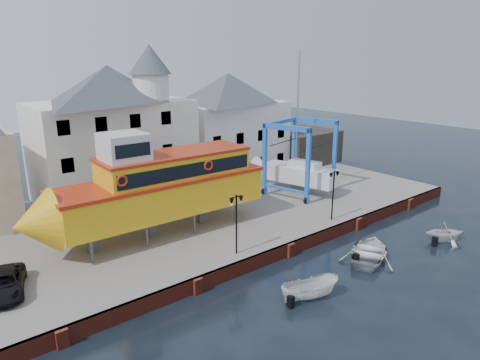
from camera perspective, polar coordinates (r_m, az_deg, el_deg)
ground at (r=31.62m, az=6.69°, el=-10.06°), size 140.00×140.00×0.00m
hardstanding at (r=39.23m, az=-4.83°, el=-3.92°), size 44.00×22.00×1.00m
quay_wall at (r=31.47m, az=6.58°, el=-9.17°), size 44.00×0.47×1.00m
building_white_main at (r=41.65m, az=-16.46°, el=6.39°), size 14.00×8.30×14.00m
building_white_right at (r=49.18m, az=-1.56°, el=7.55°), size 12.00×8.00×11.20m
shed_dark at (r=54.99m, az=8.08°, el=4.49°), size 8.00×7.00×4.00m
lamp_post_left at (r=28.31m, az=-0.49°, el=-3.94°), size 1.12×0.32×4.20m
lamp_post_right at (r=35.11m, az=12.39°, el=-0.34°), size 1.12×0.32×4.20m
tour_boat at (r=31.66m, az=-11.97°, el=-1.05°), size 18.26×4.68×7.92m
travel_lift at (r=42.66m, az=7.02°, el=1.52°), size 7.31×9.20×13.47m
van at (r=28.03m, az=-28.93°, el=-12.00°), size 3.17×4.82×1.23m
motorboat_a at (r=26.81m, az=9.23°, el=-15.28°), size 3.94×2.64×1.42m
motorboat_b at (r=32.67m, az=16.85°, el=-9.78°), size 6.33×5.64×1.08m
motorboat_c at (r=37.54m, az=25.60°, el=-7.28°), size 4.07×3.99×1.63m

